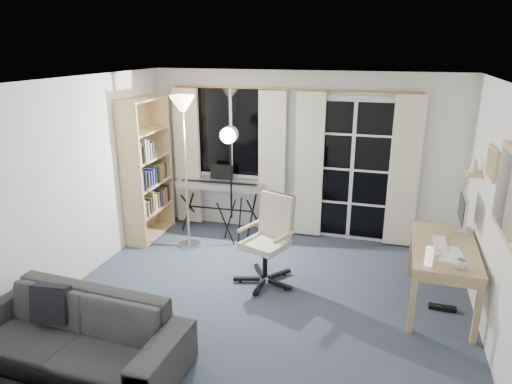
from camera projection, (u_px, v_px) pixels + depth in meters
floor at (264, 298)px, 5.19m from camera, size 4.50×4.00×0.02m
window at (232, 131)px, 6.81m from camera, size 1.20×0.08×1.40m
french_door at (352, 171)px, 6.47m from camera, size 1.32×0.09×2.11m
curtains at (290, 163)px, 6.60m from camera, size 3.60×0.07×2.13m
bookshelf at (145, 173)px, 6.57m from camera, size 0.36×0.96×2.05m
torchiere_lamp at (184, 127)px, 5.98m from camera, size 0.37×0.37×2.11m
keyboard_piano at (220, 186)px, 6.82m from camera, size 1.32×0.68×0.95m
studio_light at (230, 149)px, 6.12m from camera, size 0.32×0.35×1.74m
office_chair at (271, 231)px, 5.41m from camera, size 0.74×0.75×1.06m
desk at (444, 253)px, 4.85m from camera, size 0.69×1.33×0.70m
monitor at (463, 210)px, 5.10m from camera, size 0.17×0.51×0.44m
desk_clutter at (438, 267)px, 4.69m from camera, size 0.42×0.80×0.89m
mug at (462, 263)px, 4.32m from camera, size 0.12×0.09×0.12m
wall_mirror at (510, 194)px, 3.79m from camera, size 0.04×0.94×0.74m
framed_print at (492, 163)px, 4.59m from camera, size 0.03×0.42×0.32m
wall_shelf at (474, 168)px, 5.13m from camera, size 0.16×0.30×0.18m
sofa at (70, 323)px, 4.01m from camera, size 2.10×0.71×0.81m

